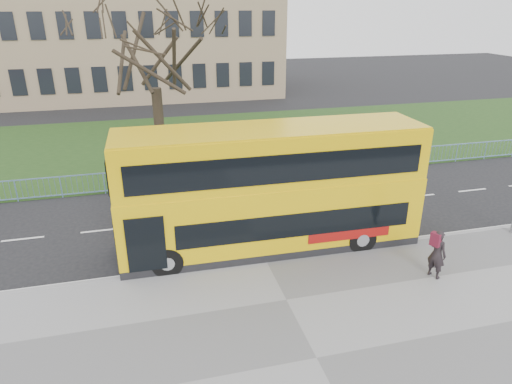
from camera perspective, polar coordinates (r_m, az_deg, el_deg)
ground at (r=18.24m, az=-0.17°, el=-6.22°), size 120.00×120.00×0.00m
pavement at (r=12.96m, az=7.57°, el=-20.05°), size 80.00×10.50×0.12m
kerb at (r=16.90m, az=1.12°, el=-8.47°), size 80.00×0.20×0.14m
grass_verge at (r=31.30m, az=-6.57°, el=6.24°), size 80.00×15.40×0.08m
guard_railing at (r=23.90m, az=-4.01°, el=2.39°), size 40.00×0.12×1.10m
bare_tree at (r=25.74m, az=-12.54°, el=14.42°), size 7.38×7.38×10.54m
civic_building at (r=50.54m, az=-16.47°, el=19.76°), size 30.00×15.00×14.00m
yellow_bus at (r=16.82m, az=1.89°, el=0.66°), size 11.20×2.86×4.68m
pedestrian at (r=16.59m, az=21.67°, el=-7.21°), size 0.64×0.75×1.75m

